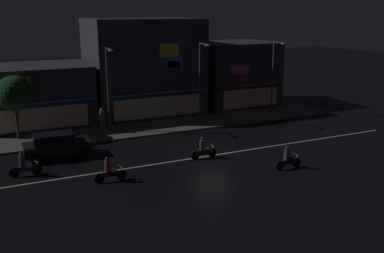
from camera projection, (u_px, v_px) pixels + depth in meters
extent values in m
plane|color=black|center=(212.00, 156.00, 29.51)|extent=(140.00, 140.00, 0.00)
cube|color=beige|center=(212.00, 155.00, 29.51)|extent=(30.59, 0.16, 0.01)
cube|color=#5B5954|center=(167.00, 126.00, 36.74)|extent=(32.20, 4.30, 0.14)
cube|color=#383A3F|center=(143.00, 67.00, 40.86)|extent=(10.03, 7.62, 8.90)
cube|color=#268CF2|center=(158.00, 93.00, 37.90)|extent=(9.53, 0.24, 0.12)
cube|color=yellow|center=(169.00, 50.00, 37.45)|extent=(1.78, 0.08, 1.16)
cube|color=#D83FD8|center=(173.00, 64.00, 37.92)|extent=(1.29, 0.08, 0.58)
cube|color=#268CF2|center=(175.00, 62.00, 37.93)|extent=(1.31, 0.08, 0.90)
cube|color=beige|center=(158.00, 107.00, 38.29)|extent=(8.03, 0.06, 1.80)
cube|color=#383A3F|center=(38.00, 95.00, 37.06)|extent=(8.62, 6.78, 5.15)
cube|color=#268CF2|center=(43.00, 102.00, 33.98)|extent=(8.19, 0.24, 0.12)
cube|color=yellow|center=(20.00, 82.00, 32.96)|extent=(1.61, 0.08, 0.80)
cube|color=yellow|center=(18.00, 87.00, 32.98)|extent=(1.35, 0.08, 0.76)
cube|color=beige|center=(45.00, 118.00, 34.37)|extent=(6.89, 0.06, 1.80)
cube|color=#383A3F|center=(234.00, 74.00, 44.64)|extent=(7.62, 6.60, 6.50)
cube|color=red|center=(251.00, 85.00, 41.82)|extent=(7.24, 0.24, 0.12)
cube|color=#D83FD8|center=(240.00, 70.00, 40.92)|extent=(2.04, 0.08, 0.87)
cube|color=beige|center=(251.00, 98.00, 42.21)|extent=(6.10, 0.06, 1.80)
cylinder|color=#47494C|center=(108.00, 90.00, 34.01)|extent=(0.16, 0.16, 6.77)
cube|color=#47494C|center=(108.00, 49.00, 32.54)|extent=(0.10, 1.40, 0.10)
ellipsoid|color=#F9E099|center=(111.00, 51.00, 31.95)|extent=(0.44, 0.32, 0.20)
cylinder|color=#47494C|center=(200.00, 84.00, 36.46)|extent=(0.16, 0.16, 6.93)
cube|color=#47494C|center=(204.00, 44.00, 34.96)|extent=(0.10, 1.40, 0.10)
ellipsoid|color=#F9E099|center=(208.00, 46.00, 34.37)|extent=(0.44, 0.32, 0.20)
cylinder|color=#47494C|center=(272.00, 77.00, 40.67)|extent=(0.16, 0.16, 6.74)
cube|color=#47494C|center=(279.00, 42.00, 39.21)|extent=(0.10, 1.40, 0.10)
ellipsoid|color=#F9E099|center=(283.00, 44.00, 38.61)|extent=(0.44, 0.32, 0.20)
cylinder|color=#4C664C|center=(102.00, 122.00, 34.38)|extent=(0.41, 0.41, 1.77)
sphere|color=tan|center=(101.00, 109.00, 34.12)|extent=(0.22, 0.22, 0.22)
cylinder|color=#473323|center=(17.00, 123.00, 32.60)|extent=(0.24, 0.24, 2.46)
sphere|color=#194723|center=(14.00, 93.00, 32.00)|extent=(2.65, 2.65, 2.65)
cube|color=black|center=(57.00, 147.00, 29.03)|extent=(4.30, 1.78, 0.76)
cube|color=black|center=(53.00, 138.00, 28.76)|extent=(2.58, 1.57, 0.60)
cube|color=#F9F2CC|center=(87.00, 140.00, 30.39)|extent=(0.08, 0.20, 0.12)
cube|color=#F9F2CC|center=(91.00, 144.00, 29.33)|extent=(0.08, 0.20, 0.12)
cylinder|color=black|center=(77.00, 146.00, 30.48)|extent=(0.62, 0.20, 0.62)
cylinder|color=black|center=(82.00, 154.00, 28.92)|extent=(0.62, 0.20, 0.62)
cylinder|color=black|center=(34.00, 152.00, 29.33)|extent=(0.62, 0.20, 0.62)
cylinder|color=black|center=(37.00, 160.00, 27.77)|extent=(0.62, 0.20, 0.62)
cylinder|color=black|center=(212.00, 153.00, 29.16)|extent=(0.60, 0.08, 0.60)
cylinder|color=black|center=(195.00, 155.00, 28.63)|extent=(0.60, 0.10, 0.60)
cube|color=black|center=(204.00, 153.00, 28.87)|extent=(1.30, 0.14, 0.20)
ellipsoid|color=#268C3F|center=(207.00, 149.00, 28.90)|extent=(0.44, 0.26, 0.24)
cube|color=black|center=(201.00, 151.00, 28.75)|extent=(0.56, 0.22, 0.10)
cylinder|color=slate|center=(212.00, 145.00, 29.00)|extent=(0.03, 0.60, 0.03)
sphere|color=white|center=(213.00, 146.00, 29.06)|extent=(0.14, 0.14, 0.14)
cylinder|color=brown|center=(202.00, 145.00, 28.67)|extent=(0.32, 0.32, 0.70)
sphere|color=#333338|center=(202.00, 138.00, 28.55)|extent=(0.22, 0.22, 0.22)
cylinder|color=black|center=(121.00, 175.00, 25.27)|extent=(0.60, 0.08, 0.60)
cylinder|color=black|center=(99.00, 178.00, 24.74)|extent=(0.60, 0.10, 0.60)
cube|color=black|center=(110.00, 175.00, 24.98)|extent=(1.30, 0.14, 0.20)
ellipsoid|color=gold|center=(114.00, 171.00, 25.00)|extent=(0.44, 0.26, 0.24)
cube|color=black|center=(107.00, 173.00, 24.86)|extent=(0.56, 0.22, 0.10)
cylinder|color=slate|center=(120.00, 166.00, 25.10)|extent=(0.03, 0.60, 0.03)
sphere|color=white|center=(122.00, 167.00, 25.16)|extent=(0.14, 0.14, 0.14)
cylinder|color=brown|center=(107.00, 166.00, 24.77)|extent=(0.32, 0.32, 0.70)
sphere|color=#333338|center=(107.00, 159.00, 24.65)|extent=(0.22, 0.22, 0.22)
cylinder|color=black|center=(37.00, 169.00, 26.10)|extent=(0.60, 0.08, 0.60)
cylinder|color=black|center=(14.00, 173.00, 25.58)|extent=(0.60, 0.10, 0.60)
cube|color=black|center=(26.00, 170.00, 25.81)|extent=(1.30, 0.14, 0.20)
ellipsoid|color=#B2B7BC|center=(29.00, 166.00, 25.84)|extent=(0.44, 0.26, 0.24)
cube|color=black|center=(22.00, 168.00, 25.69)|extent=(0.56, 0.22, 0.10)
cylinder|color=slate|center=(35.00, 161.00, 25.94)|extent=(0.03, 0.60, 0.03)
sphere|color=white|center=(37.00, 162.00, 26.00)|extent=(0.14, 0.14, 0.14)
cylinder|color=#334766|center=(22.00, 161.00, 25.61)|extent=(0.32, 0.32, 0.70)
sphere|color=#333338|center=(21.00, 154.00, 25.49)|extent=(0.22, 0.22, 0.22)
cylinder|color=black|center=(296.00, 163.00, 27.28)|extent=(0.60, 0.08, 0.60)
cylinder|color=black|center=(279.00, 166.00, 26.75)|extent=(0.60, 0.10, 0.60)
cube|color=black|center=(288.00, 163.00, 26.99)|extent=(1.30, 0.14, 0.20)
ellipsoid|color=black|center=(291.00, 159.00, 27.01)|extent=(0.44, 0.26, 0.24)
cube|color=black|center=(286.00, 161.00, 26.87)|extent=(0.56, 0.22, 0.10)
cylinder|color=slate|center=(296.00, 154.00, 27.11)|extent=(0.03, 0.60, 0.03)
sphere|color=white|center=(297.00, 156.00, 27.18)|extent=(0.14, 0.14, 0.14)
cylinder|color=#334766|center=(287.00, 155.00, 26.78)|extent=(0.32, 0.32, 0.70)
sphere|color=#333338|center=(287.00, 148.00, 26.66)|extent=(0.22, 0.22, 0.22)
cone|color=orange|center=(90.00, 144.00, 31.15)|extent=(0.36, 0.36, 0.55)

